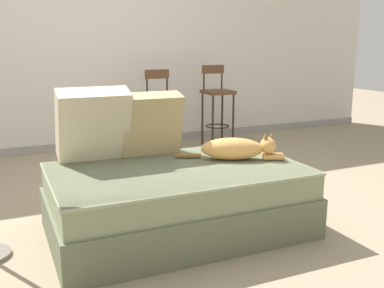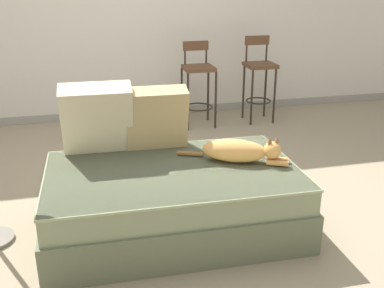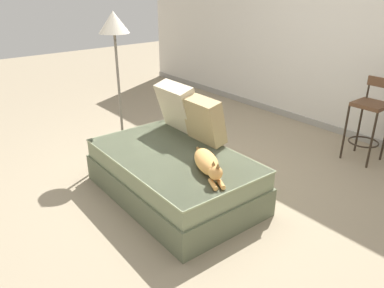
% 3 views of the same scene
% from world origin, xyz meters
% --- Properties ---
extents(ground_plane, '(16.00, 16.00, 0.00)m').
position_xyz_m(ground_plane, '(0.00, 0.00, 0.00)').
color(ground_plane, gray).
rests_on(ground_plane, ground).
extents(wall_back_panel, '(8.00, 0.10, 2.60)m').
position_xyz_m(wall_back_panel, '(0.00, 2.25, 1.30)').
color(wall_back_panel, silver).
rests_on(wall_back_panel, ground).
extents(wall_baseboard_trim, '(8.00, 0.02, 0.09)m').
position_xyz_m(wall_baseboard_trim, '(0.00, 2.20, 0.04)').
color(wall_baseboard_trim, gray).
rests_on(wall_baseboard_trim, ground).
extents(couch, '(1.62, 1.01, 0.43)m').
position_xyz_m(couch, '(0.00, -0.40, 0.22)').
color(couch, '#636B50').
rests_on(couch, ground).
extents(throw_pillow_corner, '(0.47, 0.31, 0.50)m').
position_xyz_m(throw_pillow_corner, '(-0.43, 0.00, 0.68)').
color(throw_pillow_corner, beige).
rests_on(throw_pillow_corner, couch).
extents(throw_pillow_middle, '(0.43, 0.25, 0.44)m').
position_xyz_m(throw_pillow_middle, '(-0.03, -0.01, 0.65)').
color(throw_pillow_middle, tan).
rests_on(throw_pillow_middle, couch).
extents(cat, '(0.69, 0.39, 0.19)m').
position_xyz_m(cat, '(0.45, -0.38, 0.50)').
color(cat, tan).
rests_on(cat, couch).
extents(bar_stool_near_window, '(0.33, 0.33, 0.91)m').
position_xyz_m(bar_stool_near_window, '(0.71, 1.72, 0.51)').
color(bar_stool_near_window, '#2D2319').
rests_on(bar_stool_near_window, ground).
extents(bar_stool_by_doorway, '(0.32, 0.32, 0.95)m').
position_xyz_m(bar_stool_by_doorway, '(1.41, 1.72, 0.54)').
color(bar_stool_by_doorway, '#2D2319').
rests_on(bar_stool_by_doorway, ground).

